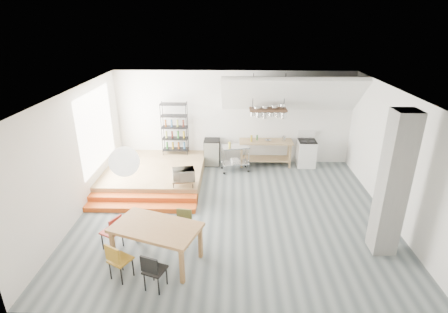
{
  "coord_description": "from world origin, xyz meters",
  "views": [
    {
      "loc": [
        -0.04,
        -8.07,
        4.88
      ],
      "look_at": [
        -0.27,
        0.8,
        1.27
      ],
      "focal_mm": 28.0,
      "sensor_mm": 36.0,
      "label": 1
    }
  ],
  "objects_px": {
    "stove": "(306,153)",
    "mini_fridge": "(212,152)",
    "rolling_cart": "(235,155)",
    "dining_table": "(156,230)"
  },
  "relations": [
    {
      "from": "mini_fridge",
      "to": "dining_table",
      "type": "bearing_deg",
      "value": -99.33
    },
    {
      "from": "rolling_cart",
      "to": "mini_fridge",
      "type": "distance_m",
      "value": 0.97
    },
    {
      "from": "rolling_cart",
      "to": "dining_table",
      "type": "bearing_deg",
      "value": -121.35
    },
    {
      "from": "stove",
      "to": "mini_fridge",
      "type": "height_order",
      "value": "stove"
    },
    {
      "from": "dining_table",
      "to": "rolling_cart",
      "type": "xyz_separation_m",
      "value": [
        1.66,
        4.68,
        -0.18
      ]
    },
    {
      "from": "dining_table",
      "to": "mini_fridge",
      "type": "relative_size",
      "value": 2.22
    },
    {
      "from": "stove",
      "to": "mini_fridge",
      "type": "bearing_deg",
      "value": 179.23
    },
    {
      "from": "dining_table",
      "to": "mini_fridge",
      "type": "distance_m",
      "value": 5.28
    },
    {
      "from": "dining_table",
      "to": "rolling_cart",
      "type": "distance_m",
      "value": 4.97
    },
    {
      "from": "stove",
      "to": "mini_fridge",
      "type": "xyz_separation_m",
      "value": [
        -3.25,
        0.04,
        -0.03
      ]
    }
  ]
}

